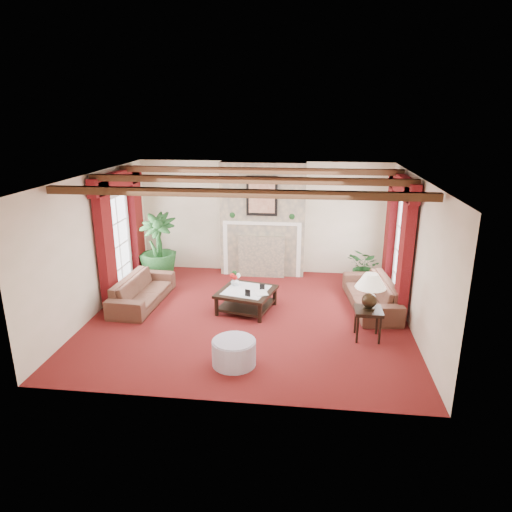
# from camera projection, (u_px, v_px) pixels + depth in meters

# --- Properties ---
(floor) EXTENTS (6.00, 6.00, 0.00)m
(floor) POSITION_uv_depth(u_px,v_px,m) (249.00, 316.00, 8.84)
(floor) COLOR #51100E
(floor) RESTS_ON ground
(ceiling) EXTENTS (6.00, 6.00, 0.00)m
(ceiling) POSITION_uv_depth(u_px,v_px,m) (248.00, 177.00, 8.04)
(ceiling) COLOR white
(ceiling) RESTS_ON floor
(back_wall) EXTENTS (6.00, 0.02, 2.70)m
(back_wall) POSITION_uv_depth(u_px,v_px,m) (264.00, 218.00, 11.05)
(back_wall) COLOR beige
(back_wall) RESTS_ON ground
(left_wall) EXTENTS (0.02, 5.50, 2.70)m
(left_wall) POSITION_uv_depth(u_px,v_px,m) (94.00, 245.00, 8.77)
(left_wall) COLOR beige
(left_wall) RESTS_ON ground
(right_wall) EXTENTS (0.02, 5.50, 2.70)m
(right_wall) POSITION_uv_depth(u_px,v_px,m) (416.00, 255.00, 8.11)
(right_wall) COLOR beige
(right_wall) RESTS_ON ground
(ceiling_beams) EXTENTS (6.00, 3.00, 0.12)m
(ceiling_beams) POSITION_uv_depth(u_px,v_px,m) (248.00, 180.00, 8.05)
(ceiling_beams) COLOR #392312
(ceiling_beams) RESTS_ON ceiling
(fireplace) EXTENTS (2.00, 0.52, 2.70)m
(fireplace) POSITION_uv_depth(u_px,v_px,m) (263.00, 162.00, 10.45)
(fireplace) COLOR tan
(fireplace) RESTS_ON ground
(french_door_left) EXTENTS (0.10, 1.10, 2.16)m
(french_door_left) POSITION_uv_depth(u_px,v_px,m) (114.00, 196.00, 9.48)
(french_door_left) COLOR white
(french_door_left) RESTS_ON ground
(french_door_right) EXTENTS (0.10, 1.10, 2.16)m
(french_door_right) POSITION_uv_depth(u_px,v_px,m) (407.00, 202.00, 8.82)
(french_door_right) COLOR white
(french_door_right) RESTS_ON ground
(curtains_left) EXTENTS (0.20, 2.40, 2.55)m
(curtains_left) POSITION_uv_depth(u_px,v_px,m) (117.00, 175.00, 9.35)
(curtains_left) COLOR #510C0A
(curtains_left) RESTS_ON ground
(curtains_right) EXTENTS (0.20, 2.40, 2.55)m
(curtains_right) POSITION_uv_depth(u_px,v_px,m) (403.00, 180.00, 8.71)
(curtains_right) COLOR #510C0A
(curtains_right) RESTS_ON ground
(sofa_left) EXTENTS (1.99, 0.74, 0.76)m
(sofa_left) POSITION_uv_depth(u_px,v_px,m) (142.00, 286.00, 9.36)
(sofa_left) COLOR black
(sofa_left) RESTS_ON ground
(sofa_right) EXTENTS (2.16, 1.06, 0.79)m
(sofa_right) POSITION_uv_depth(u_px,v_px,m) (372.00, 289.00, 9.16)
(sofa_right) COLOR black
(sofa_right) RESTS_ON ground
(potted_palm) EXTENTS (1.15, 1.72, 0.88)m
(potted_palm) POSITION_uv_depth(u_px,v_px,m) (159.00, 261.00, 10.71)
(potted_palm) COLOR black
(potted_palm) RESTS_ON ground
(small_plant) EXTENTS (1.62, 1.62, 0.68)m
(small_plant) POSITION_uv_depth(u_px,v_px,m) (365.00, 271.00, 10.35)
(small_plant) COLOR black
(small_plant) RESTS_ON ground
(coffee_table) EXTENTS (1.24, 1.24, 0.42)m
(coffee_table) POSITION_uv_depth(u_px,v_px,m) (246.00, 300.00, 9.08)
(coffee_table) COLOR black
(coffee_table) RESTS_ON ground
(side_table) EXTENTS (0.52, 0.52, 0.55)m
(side_table) POSITION_uv_depth(u_px,v_px,m) (367.00, 324.00, 7.91)
(side_table) COLOR black
(side_table) RESTS_ON ground
(ottoman) EXTENTS (0.69, 0.69, 0.40)m
(ottoman) POSITION_uv_depth(u_px,v_px,m) (234.00, 353.00, 7.11)
(ottoman) COLOR #9991A5
(ottoman) RESTS_ON ground
(table_lamp) EXTENTS (0.52, 0.52, 0.66)m
(table_lamp) POSITION_uv_depth(u_px,v_px,m) (370.00, 291.00, 7.73)
(table_lamp) COLOR black
(table_lamp) RESTS_ON side_table
(flower_vase) EXTENTS (0.22, 0.23, 0.17)m
(flower_vase) POSITION_uv_depth(u_px,v_px,m) (235.00, 281.00, 9.25)
(flower_vase) COLOR silver
(flower_vase) RESTS_ON coffee_table
(book) EXTENTS (0.24, 0.15, 0.31)m
(book) POSITION_uv_depth(u_px,v_px,m) (256.00, 287.00, 8.79)
(book) COLOR black
(book) RESTS_ON coffee_table
(photo_frame_a) EXTENTS (0.11, 0.06, 0.15)m
(photo_frame_a) POSITION_uv_depth(u_px,v_px,m) (248.00, 293.00, 8.69)
(photo_frame_a) COLOR black
(photo_frame_a) RESTS_ON coffee_table
(photo_frame_b) EXTENTS (0.10, 0.03, 0.13)m
(photo_frame_b) POSITION_uv_depth(u_px,v_px,m) (262.00, 287.00, 9.00)
(photo_frame_b) COLOR black
(photo_frame_b) RESTS_ON coffee_table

